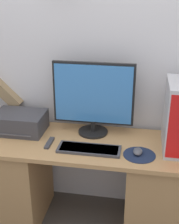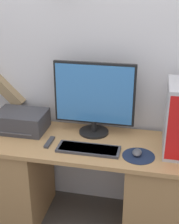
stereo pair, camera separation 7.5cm
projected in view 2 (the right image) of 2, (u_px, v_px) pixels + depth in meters
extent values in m
cube|color=silver|center=(93.00, 42.00, 2.26)|extent=(6.40, 0.05, 2.70)
cube|color=tan|center=(84.00, 144.00, 2.22)|extent=(1.52, 0.57, 0.03)
cube|color=#A4794B|center=(18.00, 176.00, 2.46)|extent=(0.42, 0.52, 0.68)
cube|color=#A4794B|center=(156.00, 194.00, 2.25)|extent=(0.42, 0.52, 0.68)
cylinder|color=black|center=(94.00, 132.00, 2.34)|extent=(0.22, 0.22, 0.02)
cylinder|color=black|center=(94.00, 126.00, 2.32)|extent=(0.04, 0.04, 0.08)
cube|color=black|center=(94.00, 94.00, 2.23)|extent=(0.59, 0.03, 0.46)
cube|color=#387AC6|center=(94.00, 94.00, 2.21)|extent=(0.56, 0.01, 0.42)
cube|color=#3D3D42|center=(88.00, 149.00, 2.10)|extent=(0.43, 0.15, 0.02)
cube|color=#5B5B60|center=(88.00, 148.00, 2.09)|extent=(0.39, 0.13, 0.01)
cylinder|color=#19233D|center=(139.00, 156.00, 2.03)|extent=(0.21, 0.21, 0.00)
ellipsoid|color=#4C4C51|center=(137.00, 152.00, 2.04)|extent=(0.06, 0.09, 0.03)
cube|color=#B2B2B7|center=(179.00, 118.00, 2.03)|extent=(0.18, 0.37, 0.47)
cube|color=#38383D|center=(22.00, 121.00, 2.36)|extent=(0.37, 0.27, 0.15)
cube|color=#515156|center=(18.00, 130.00, 2.30)|extent=(0.26, 0.12, 0.01)
cube|color=#38383D|center=(49.00, 142.00, 2.19)|extent=(0.03, 0.16, 0.02)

